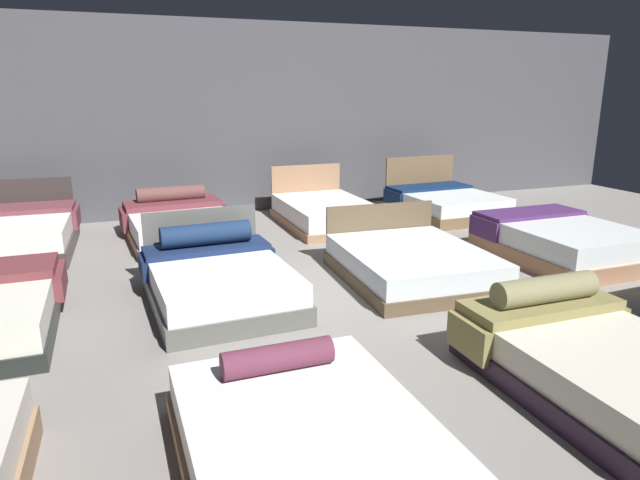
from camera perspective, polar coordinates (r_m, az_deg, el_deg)
The scene contains 11 objects.
ground_plane at distance 6.49m, azimuth 0.54°, elevation -5.60°, with size 18.00×18.00×0.02m, color gray.
showroom_back_wall at distance 10.71m, azimuth -9.13°, elevation 12.09°, with size 18.00×0.06×3.50m, color #47474C.
bed_1 at distance 3.62m, azimuth -1.16°, elevation -20.21°, with size 1.49×2.05×0.58m.
bed_2 at distance 4.94m, azimuth 26.69°, elevation -11.20°, with size 1.55×2.16×0.74m.
bed_5 at distance 6.27m, azimuth -10.31°, elevation -4.04°, with size 1.57×2.00×0.89m.
bed_6 at distance 7.01m, azimuth 9.31°, elevation -2.37°, with size 1.78×2.16×0.77m.
bed_7 at distance 8.41m, azimuth 23.39°, elevation -0.13°, with size 1.65×2.09×0.55m.
bed_8 at distance 9.15m, azimuth -28.96°, elevation 0.46°, with size 1.76×2.13×0.94m.
bed_9 at distance 9.07m, azimuth -14.15°, elevation 1.66°, with size 1.71×2.10×0.74m.
bed_10 at distance 9.69m, azimuth 0.57°, elevation 2.81°, with size 1.46×2.18×0.92m.
bed_11 at distance 10.72m, azimuth 12.64°, elevation 3.71°, with size 1.72×2.00×1.01m.
Camera 1 is at (-2.23, -5.65, 2.29)m, focal length 31.33 mm.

